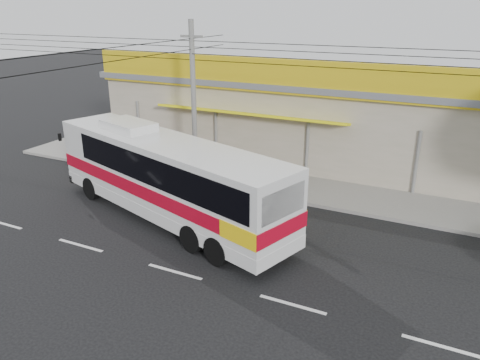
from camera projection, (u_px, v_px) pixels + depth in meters
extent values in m
plane|color=black|center=(213.00, 239.00, 17.09)|extent=(120.00, 120.00, 0.00)
cube|color=gray|center=(275.00, 184.00, 22.11)|extent=(30.00, 3.20, 0.15)
cube|color=gray|center=(313.00, 118.00, 26.11)|extent=(22.00, 8.00, 4.20)
cube|color=#56585D|center=(316.00, 77.00, 25.32)|extent=(22.60, 8.60, 0.30)
cube|color=gold|center=(289.00, 77.00, 21.66)|extent=(22.00, 0.24, 1.60)
cube|color=#A60918|center=(250.00, 74.00, 22.46)|extent=(9.00, 0.10, 1.20)
cube|color=#14701C|center=(440.00, 87.00, 18.96)|extent=(2.40, 0.10, 1.10)
cube|color=#A60918|center=(133.00, 67.00, 25.34)|extent=(3.00, 0.10, 1.10)
cube|color=yellow|center=(249.00, 114.00, 23.00)|extent=(10.00, 1.20, 0.37)
cube|color=silver|center=(167.00, 176.00, 18.09)|extent=(11.76, 5.88, 2.80)
cube|color=#B1071C|center=(167.00, 184.00, 18.21)|extent=(11.81, 5.93, 0.53)
cube|color=yellow|center=(264.00, 223.00, 14.93)|extent=(2.23, 2.83, 0.58)
cube|color=black|center=(177.00, 164.00, 17.43)|extent=(9.94, 5.32, 1.06)
cube|color=black|center=(91.00, 138.00, 21.66)|extent=(0.80, 2.07, 1.45)
cube|color=silver|center=(128.00, 125.00, 19.11)|extent=(2.62, 2.00, 0.35)
cylinder|color=black|center=(92.00, 188.00, 20.46)|extent=(1.05, 0.60, 1.00)
cylinder|color=black|center=(134.00, 176.00, 21.93)|extent=(1.05, 0.60, 1.00)
cylinder|color=black|center=(217.00, 251.00, 15.24)|extent=(1.05, 0.60, 1.00)
cylinder|color=black|center=(261.00, 229.00, 16.71)|extent=(1.05, 0.60, 1.00)
imported|color=#9A140B|center=(149.00, 157.00, 24.07)|extent=(2.08, 0.95, 1.05)
imported|color=black|center=(87.00, 152.00, 25.10)|extent=(1.61, 0.47, 0.97)
cylinder|color=#626260|center=(194.00, 103.00, 21.96)|extent=(0.24, 0.24, 7.46)
cube|color=#626260|center=(191.00, 36.00, 20.91)|extent=(1.12, 0.11, 0.11)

